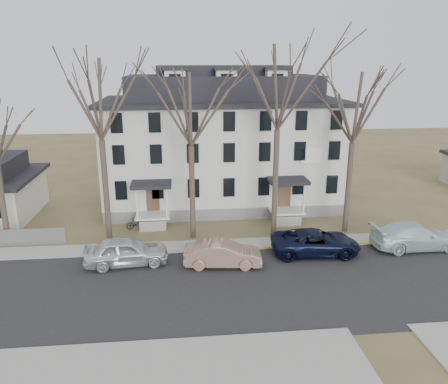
{
  "coord_description": "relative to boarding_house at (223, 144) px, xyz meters",
  "views": [
    {
      "loc": [
        -5.76,
        -20.01,
        12.36
      ],
      "look_at": [
        -2.8,
        9.0,
        3.62
      ],
      "focal_mm": 35.0,
      "sensor_mm": 36.0,
      "label": 1
    }
  ],
  "objects": [
    {
      "name": "bicycle_left",
      "position": [
        -6.52,
        -5.26,
        -4.97
      ],
      "size": [
        1.61,
        0.7,
        0.82
      ],
      "primitive_type": "imported",
      "rotation": [
        0.0,
        0.0,
        1.67
      ],
      "color": "black",
      "rests_on": "ground"
    },
    {
      "name": "far_sidewalk",
      "position": [
        2.0,
        -9.95,
        -5.38
      ],
      "size": [
        120.0,
        2.0,
        0.08
      ],
      "primitive_type": "cube",
      "color": "#A09F97",
      "rests_on": "ground"
    },
    {
      "name": "main_road",
      "position": [
        2.0,
        -15.95,
        -5.38
      ],
      "size": [
        120.0,
        10.0,
        0.04
      ],
      "primitive_type": "cube",
      "color": "#27272A",
      "rests_on": "ground"
    },
    {
      "name": "tree_mid_left",
      "position": [
        -3.0,
        -8.15,
        4.22
      ],
      "size": [
        7.8,
        7.8,
        12.74
      ],
      "color": "#473B31",
      "rests_on": "ground"
    },
    {
      "name": "tree_center",
      "position": [
        3.0,
        -8.15,
        5.71
      ],
      "size": [
        9.0,
        9.0,
        14.7
      ],
      "color": "#473B31",
      "rests_on": "ground"
    },
    {
      "name": "tree_mid_right",
      "position": [
        8.5,
        -8.15,
        4.22
      ],
      "size": [
        7.8,
        7.8,
        12.74
      ],
      "color": "#473B31",
      "rests_on": "ground"
    },
    {
      "name": "car_tan",
      "position": [
        -1.3,
        -13.1,
        -4.58
      ],
      "size": [
        4.98,
        2.15,
        1.6
      ],
      "primitive_type": "imported",
      "rotation": [
        0.0,
        0.0,
        1.47
      ],
      "color": "#9E7664",
      "rests_on": "ground"
    },
    {
      "name": "ground",
      "position": [
        2.0,
        -17.95,
        -5.38
      ],
      "size": [
        120.0,
        120.0,
        0.0
      ],
      "primitive_type": "plane",
      "color": "brown",
      "rests_on": "ground"
    },
    {
      "name": "car_white",
      "position": [
        12.06,
        -11.75,
        -4.51
      ],
      "size": [
        6.08,
        2.61,
        1.75
      ],
      "primitive_type": "imported",
      "rotation": [
        0.0,
        0.0,
        1.6
      ],
      "color": "silver",
      "rests_on": "ground"
    },
    {
      "name": "car_silver",
      "position": [
        -7.32,
        -12.31,
        -4.49
      ],
      "size": [
        5.39,
        2.58,
        1.78
      ],
      "primitive_type": "imported",
      "rotation": [
        0.0,
        0.0,
        1.67
      ],
      "color": "silver",
      "rests_on": "ground"
    },
    {
      "name": "yellow_curb",
      "position": [
        7.0,
        -10.85,
        -5.38
      ],
      "size": [
        14.0,
        0.25,
        0.06
      ],
      "primitive_type": "cube",
      "color": "gold",
      "rests_on": "ground"
    },
    {
      "name": "tree_far_left",
      "position": [
        -9.0,
        -8.15,
        4.96
      ],
      "size": [
        8.4,
        8.4,
        13.72
      ],
      "color": "#473B31",
      "rests_on": "ground"
    },
    {
      "name": "car_navy",
      "position": [
        5.0,
        -11.95,
        -4.56
      ],
      "size": [
        5.99,
        3.0,
        1.63
      ],
      "primitive_type": "imported",
      "rotation": [
        0.0,
        0.0,
        1.52
      ],
      "color": "black",
      "rests_on": "ground"
    },
    {
      "name": "boarding_house",
      "position": [
        0.0,
        0.0,
        0.0
      ],
      "size": [
        20.8,
        12.36,
        12.05
      ],
      "color": "slate",
      "rests_on": "ground"
    },
    {
      "name": "near_sidewalk_left",
      "position": [
        -6.0,
        -22.95,
        -5.38
      ],
      "size": [
        20.0,
        5.0,
        0.08
      ],
      "primitive_type": "cube",
      "color": "#A09F97",
      "rests_on": "ground"
    },
    {
      "name": "bicycle_right",
      "position": [
        -7.28,
        -6.18,
        -4.93
      ],
      "size": [
        1.56,
        0.76,
        0.9
      ],
      "primitive_type": "imported",
      "rotation": [
        0.0,
        0.0,
        1.81
      ],
      "color": "black",
      "rests_on": "ground"
    }
  ]
}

